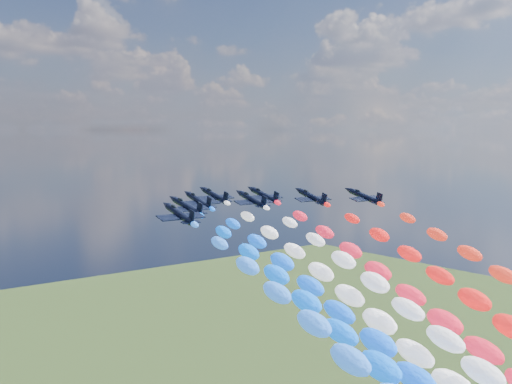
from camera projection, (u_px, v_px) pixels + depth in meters
jet_0 at (180, 214)px, 124.27m from camera, size 9.49×12.84×5.82m
jet_1 at (187, 206)px, 136.83m from camera, size 10.05×13.24×5.82m
jet_2 at (199, 201)px, 148.12m from camera, size 9.63×12.94×5.82m
trail_2 at (394, 377)px, 106.23m from camera, size 5.59×108.19×50.19m
jet_3 at (252, 200)px, 150.23m from camera, size 9.36×12.75×5.82m
trail_3 at (465, 372)px, 108.33m from camera, size 5.59×108.19×50.19m
jet_4 at (215, 196)px, 159.66m from camera, size 9.68×12.98×5.82m
trail_4 at (397, 353)px, 117.77m from camera, size 5.59×108.19×50.19m
jet_5 at (264, 195)px, 160.39m from camera, size 9.64×12.95×5.82m
trail_5 at (462, 351)px, 118.49m from camera, size 5.59×108.19×50.19m
jet_6 at (312, 197)px, 156.38m from camera, size 9.79×13.06×5.82m
jet_7 at (364, 197)px, 156.99m from camera, size 9.88×13.12×5.82m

